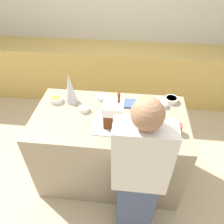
{
  "coord_description": "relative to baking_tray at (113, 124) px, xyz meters",
  "views": [
    {
      "loc": [
        0.2,
        -1.62,
        2.36
      ],
      "look_at": [
        0.02,
        0.0,
        0.99
      ],
      "focal_mm": 35.0,
      "sensor_mm": 36.0,
      "label": 1
    }
  ],
  "objects": [
    {
      "name": "candy_bowl_beside_tree",
      "position": [
        0.49,
        0.33,
        0.02
      ],
      "size": [
        0.09,
        0.09,
        0.04
      ],
      "color": "white",
      "rests_on": "kitchen_island"
    },
    {
      "name": "back_cabinet_block",
      "position": [
        -0.05,
        1.79,
        -0.48
      ],
      "size": [
        6.0,
        0.6,
        0.91
      ],
      "color": "tan",
      "rests_on": "ground_plane"
    },
    {
      "name": "person",
      "position": [
        0.26,
        -0.5,
        -0.1
      ],
      "size": [
        0.42,
        0.53,
        1.62
      ],
      "color": "#424C6B",
      "rests_on": "ground_plane"
    },
    {
      "name": "ground_plane",
      "position": [
        -0.05,
        0.11,
        -0.94
      ],
      "size": [
        12.0,
        12.0,
        0.0
      ],
      "primitive_type": "plane",
      "color": "#C6B28E"
    },
    {
      "name": "candy_bowl_front_corner",
      "position": [
        -0.32,
        0.17,
        0.02
      ],
      "size": [
        0.1,
        0.1,
        0.04
      ],
      "color": "white",
      "rests_on": "kitchen_island"
    },
    {
      "name": "candy_bowl_near_tray_left",
      "position": [
        -0.16,
        0.4,
        0.02
      ],
      "size": [
        0.13,
        0.13,
        0.04
      ],
      "color": "white",
      "rests_on": "kitchen_island"
    },
    {
      "name": "decorative_tree",
      "position": [
        -0.48,
        0.31,
        0.16
      ],
      "size": [
        0.12,
        0.12,
        0.34
      ],
      "color": "silver",
      "rests_on": "kitchen_island"
    },
    {
      "name": "mug",
      "position": [
        0.59,
        -0.04,
        0.04
      ],
      "size": [
        0.08,
        0.08,
        0.09
      ],
      "color": "#B24238",
      "rests_on": "kitchen_island"
    },
    {
      "name": "candy_bowl_far_right",
      "position": [
        0.58,
        0.42,
        0.02
      ],
      "size": [
        0.14,
        0.14,
        0.05
      ],
      "color": "white",
      "rests_on": "kitchen_island"
    },
    {
      "name": "wall_back",
      "position": [
        -0.05,
        2.12,
        0.36
      ],
      "size": [
        8.0,
        0.05,
        2.6
      ],
      "color": "beige",
      "rests_on": "ground_plane"
    },
    {
      "name": "gingerbread_house",
      "position": [
        0.0,
        0.0,
        0.13
      ],
      "size": [
        0.18,
        0.19,
        0.34
      ],
      "color": "#5B2D14",
      "rests_on": "baking_tray"
    },
    {
      "name": "kitchen_island",
      "position": [
        -0.05,
        0.11,
        -0.47
      ],
      "size": [
        1.55,
        0.84,
        0.93
      ],
      "color": "gray",
      "rests_on": "ground_plane"
    },
    {
      "name": "baking_tray",
      "position": [
        0.0,
        0.0,
        0.0
      ],
      "size": [
        0.37,
        0.33,
        0.01
      ],
      "color": "silver",
      "rests_on": "kitchen_island"
    },
    {
      "name": "cookbook",
      "position": [
        0.11,
        0.33,
        0.01
      ],
      "size": [
        0.2,
        0.15,
        0.02
      ],
      "color": "#3F598C",
      "rests_on": "kitchen_island"
    },
    {
      "name": "candy_bowl_far_left",
      "position": [
        -0.65,
        0.3,
        0.02
      ],
      "size": [
        0.13,
        0.13,
        0.05
      ],
      "color": "white",
      "rests_on": "kitchen_island"
    }
  ]
}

